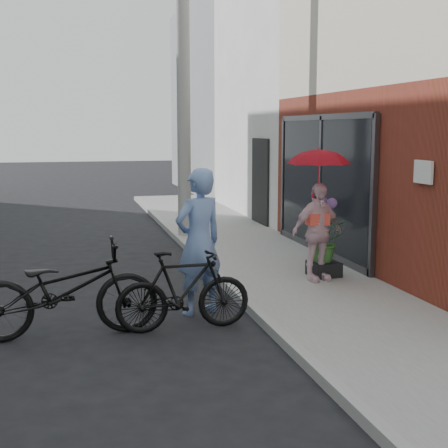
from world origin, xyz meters
name	(u,v)px	position (x,y,z in m)	size (l,w,h in m)	color
ground	(188,331)	(0.00, 0.00, 0.00)	(80.00, 80.00, 0.00)	black
sidewalk	(295,277)	(2.10, 2.00, 0.06)	(2.20, 24.00, 0.12)	gray
curb	(223,282)	(0.94, 2.00, 0.06)	(0.12, 24.00, 0.12)	#9E9E99
plaster_building	(380,88)	(7.20, 9.00, 3.50)	(8.00, 6.00, 7.00)	white
east_building_far	(291,99)	(7.20, 16.00, 3.50)	(8.00, 8.00, 7.00)	gray
utility_pole	(183,74)	(1.10, 6.00, 3.50)	(0.28, 0.28, 7.00)	#9E9E99
officer	(199,242)	(0.28, 0.69, 0.94)	(0.69, 0.45, 1.89)	#6E8CC3
bike_left	(65,290)	(-1.40, 0.16, 0.56)	(0.74, 2.11, 1.11)	black
bike_right	(183,291)	(-0.05, 0.05, 0.48)	(0.46, 1.61, 0.97)	black
kimono_woman	(317,232)	(2.26, 1.52, 0.86)	(0.86, 0.36, 1.47)	#F5CDD8
parasol	(319,156)	(2.26, 1.52, 1.98)	(0.88, 0.88, 0.77)	red
planter	(324,269)	(2.48, 1.75, 0.23)	(0.43, 0.43, 0.22)	black
potted_plant	(325,241)	(2.48, 1.75, 0.67)	(0.59, 0.51, 0.65)	#34732E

